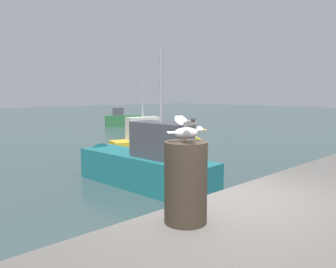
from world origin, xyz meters
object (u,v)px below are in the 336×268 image
(seagull, at_px, (186,128))
(mooring_post, at_px, (186,182))
(boat_teal, at_px, (137,164))
(boat_yellow, at_px, (160,140))
(boat_green, at_px, (126,120))

(seagull, bearing_deg, mooring_post, 147.31)
(boat_teal, bearing_deg, boat_yellow, 41.51)
(seagull, height_order, boat_teal, boat_teal)
(boat_green, height_order, boat_teal, boat_green)
(boat_green, distance_m, boat_yellow, 11.68)
(boat_yellow, relative_size, boat_teal, 0.87)
(mooring_post, bearing_deg, boat_yellow, 49.53)
(boat_green, bearing_deg, mooring_post, -124.33)
(mooring_post, xyz_separation_m, boat_teal, (3.47, 5.28, -1.16))
(mooring_post, distance_m, seagull, 0.52)
(seagull, bearing_deg, boat_green, 55.68)
(boat_yellow, distance_m, boat_teal, 5.66)
(mooring_post, distance_m, boat_teal, 6.42)
(boat_green, bearing_deg, boat_yellow, -118.09)
(boat_green, relative_size, boat_teal, 0.77)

